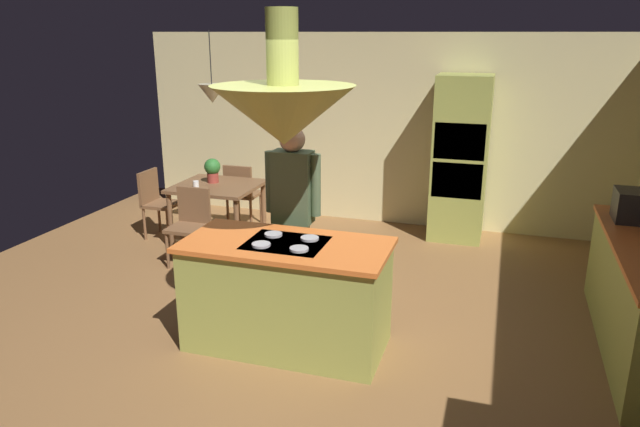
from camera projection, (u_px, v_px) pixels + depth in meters
ground at (296, 333)px, 5.21m from camera, size 8.16×8.16×0.00m
wall_back at (381, 130)px, 7.98m from camera, size 6.80×0.10×2.55m
kitchen_island at (287, 294)px, 4.89m from camera, size 1.69×0.83×0.94m
oven_tower at (460, 159)px, 7.36m from camera, size 0.66×0.62×2.06m
dining_table at (217, 193)px, 7.24m from camera, size 1.00×0.92×0.76m
person_at_island at (293, 207)px, 5.41m from camera, size 0.53×0.23×1.76m
range_hood at (283, 112)px, 4.45m from camera, size 1.10×1.10×1.00m
pendant_light_over_table at (212, 93)px, 6.88m from camera, size 0.32×0.32×0.82m
chair_facing_island at (190, 221)px, 6.67m from camera, size 0.40×0.40×0.87m
chair_by_back_wall at (241, 191)px, 7.90m from camera, size 0.40×0.40×0.87m
chair_at_corner at (156, 199)px, 7.54m from camera, size 0.40×0.40×0.87m
potted_plant_on_table at (212, 169)px, 7.27m from camera, size 0.20×0.20×0.30m
cup_on_table at (196, 185)px, 7.03m from camera, size 0.07×0.07×0.09m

